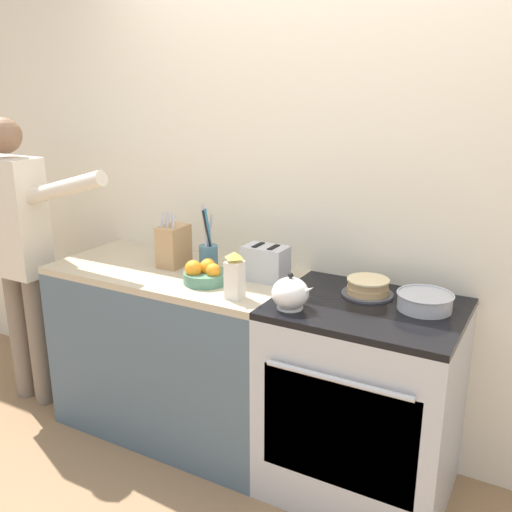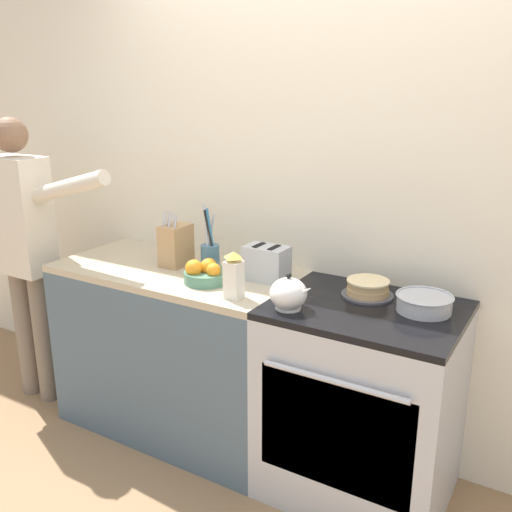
{
  "view_description": "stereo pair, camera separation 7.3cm",
  "coord_description": "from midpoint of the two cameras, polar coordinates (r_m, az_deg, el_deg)",
  "views": [
    {
      "loc": [
        0.99,
        -1.87,
        1.8
      ],
      "look_at": [
        -0.21,
        0.28,
        1.05
      ],
      "focal_mm": 40.0,
      "sensor_mm": 36.0,
      "label": 1
    },
    {
      "loc": [
        1.05,
        -1.84,
        1.8
      ],
      "look_at": [
        -0.21,
        0.28,
        1.05
      ],
      "focal_mm": 40.0,
      "sensor_mm": 36.0,
      "label": 2
    }
  ],
  "objects": [
    {
      "name": "layer_cake",
      "position": [
        2.56,
        10.32,
        -3.12
      ],
      "size": [
        0.23,
        0.23,
        0.08
      ],
      "color": "#4C4C51",
      "rests_on": "stove_range"
    },
    {
      "name": "stove_range",
      "position": [
        2.65,
        9.72,
        -14.03
      ],
      "size": [
        0.8,
        0.66,
        0.9
      ],
      "color": "#B7BABF",
      "rests_on": "ground_plane"
    },
    {
      "name": "ground_plane",
      "position": [
        2.78,
        0.26,
        -23.51
      ],
      "size": [
        16.0,
        16.0,
        0.0
      ],
      "primitive_type": "plane",
      "color": "#93704C"
    },
    {
      "name": "milk_carton",
      "position": [
        2.47,
        -3.0,
        -2.04
      ],
      "size": [
        0.07,
        0.07,
        0.21
      ],
      "color": "white",
      "rests_on": "counter_cabinet"
    },
    {
      "name": "fruit_bowl",
      "position": [
        2.68,
        -5.9,
        -1.75
      ],
      "size": [
        0.21,
        0.21,
        0.12
      ],
      "color": "#4C7F66",
      "rests_on": "counter_cabinet"
    },
    {
      "name": "counter_cabinet",
      "position": [
        3.08,
        -8.63,
        -9.29
      ],
      "size": [
        1.24,
        0.63,
        0.9
      ],
      "color": "#4C6070",
      "rests_on": "ground_plane"
    },
    {
      "name": "utensil_crock",
      "position": [
        2.86,
        -5.51,
        0.11
      ],
      "size": [
        0.09,
        0.09,
        0.34
      ],
      "color": "#477084",
      "rests_on": "counter_cabinet"
    },
    {
      "name": "person_baker",
      "position": [
        3.4,
        -23.3,
        1.46
      ],
      "size": [
        0.93,
        0.2,
        1.64
      ],
      "rotation": [
        0.0,
        0.0,
        -0.04
      ],
      "color": "#7A6B5B",
      "rests_on": "ground_plane"
    },
    {
      "name": "tea_kettle",
      "position": [
        2.36,
        2.6,
        -3.76
      ],
      "size": [
        0.19,
        0.16,
        0.16
      ],
      "color": "white",
      "rests_on": "stove_range"
    },
    {
      "name": "toaster",
      "position": [
        2.7,
        0.2,
        -0.72
      ],
      "size": [
        0.22,
        0.13,
        0.17
      ],
      "color": "#B7BABF",
      "rests_on": "counter_cabinet"
    },
    {
      "name": "knife_block",
      "position": [
        2.93,
        -8.95,
        1.03
      ],
      "size": [
        0.11,
        0.16,
        0.29
      ],
      "color": "tan",
      "rests_on": "counter_cabinet"
    },
    {
      "name": "mixing_bowl",
      "position": [
        2.45,
        15.71,
        -4.38
      ],
      "size": [
        0.23,
        0.23,
        0.07
      ],
      "color": "#B7BABF",
      "rests_on": "stove_range"
    },
    {
      "name": "wall_back",
      "position": [
        2.75,
        6.83,
        6.24
      ],
      "size": [
        8.0,
        0.04,
        2.6
      ],
      "color": "silver",
      "rests_on": "ground_plane"
    }
  ]
}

